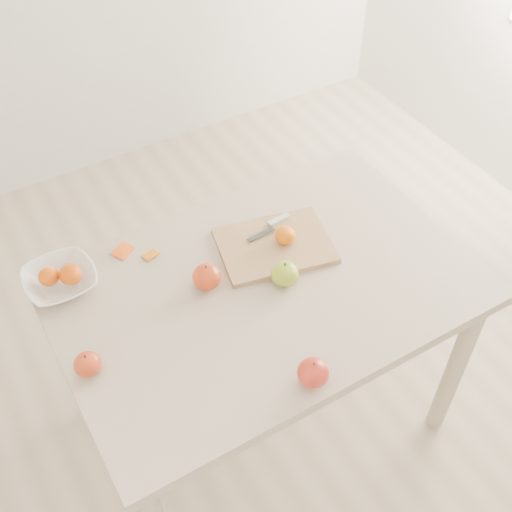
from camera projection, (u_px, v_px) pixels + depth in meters
ground at (263, 416)px, 2.39m from camera, size 3.50×3.50×0.00m
table at (264, 305)px, 1.92m from camera, size 1.20×0.80×0.75m
cutting_board at (275, 245)px, 1.94m from camera, size 0.38×0.31×0.02m
board_tangerine at (285, 235)px, 1.92m from camera, size 0.06×0.06×0.05m
fruit_bowl at (60, 281)px, 1.82m from camera, size 0.20×0.20×0.05m
bowl_tangerine_near at (49, 276)px, 1.80m from camera, size 0.06×0.06×0.05m
bowl_tangerine_far at (70, 274)px, 1.80m from camera, size 0.07×0.07×0.06m
orange_peel_a at (123, 252)px, 1.93m from camera, size 0.07×0.07×0.01m
orange_peel_b at (151, 255)px, 1.92m from camera, size 0.05×0.04×0.01m
paring_knife at (276, 222)px, 1.99m from camera, size 0.17×0.05×0.01m
apple_green at (285, 274)px, 1.82m from camera, size 0.08×0.08×0.07m
apple_red_c at (313, 372)px, 1.60m from camera, size 0.08×0.08×0.07m
apple_red_b at (207, 277)px, 1.81m from camera, size 0.08×0.08×0.08m
apple_red_d at (88, 364)px, 1.62m from camera, size 0.07×0.07×0.06m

